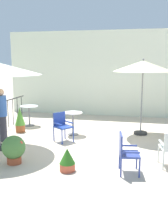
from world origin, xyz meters
TOP-DOWN VIEW (x-y plane):
  - ground_plane at (0.00, 0.00)m, footprint 60.00×60.00m
  - villa_facade at (0.00, 4.21)m, footprint 8.67×0.30m
  - patio_umbrella_1 at (1.72, 1.23)m, footprint 1.93×1.93m
  - cafe_table_0 at (-2.38, 1.51)m, footprint 0.67×0.67m
  - cafe_table_1 at (-0.46, 0.67)m, footprint 0.62×0.62m
  - patio_chair_0 at (1.44, -2.03)m, footprint 0.49×0.55m
  - patio_chair_2 at (-0.60, -0.08)m, footprint 0.65×0.64m
  - potted_plant_0 at (-2.31, 0.60)m, footprint 0.35×0.35m
  - potted_plant_1 at (0.18, -2.20)m, footprint 0.35×0.35m
  - potted_plant_3 at (-1.17, -2.06)m, footprint 0.56×0.56m
  - standing_person at (-2.36, -0.48)m, footprint 0.34×0.34m

SIDE VIEW (x-z plane):
  - ground_plane at x=0.00m, z-range 0.00..0.00m
  - potted_plant_1 at x=0.18m, z-range 0.00..0.52m
  - potted_plant_3 at x=-1.17m, z-range 0.03..0.71m
  - potted_plant_0 at x=-2.31m, z-range 0.01..0.87m
  - patio_chair_0 at x=1.44m, z-range 0.07..0.95m
  - patio_chair_2 at x=-0.60m, z-range 0.08..0.95m
  - cafe_table_1 at x=-0.46m, z-range 0.14..0.89m
  - cafe_table_0 at x=-2.38m, z-range 0.14..0.90m
  - standing_person at x=-2.36m, z-range 0.02..1.62m
  - villa_facade at x=0.00m, z-range 0.00..3.70m
  - patio_umbrella_1 at x=1.72m, z-range 0.98..3.45m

